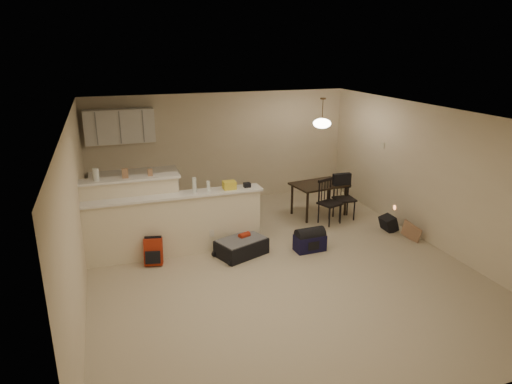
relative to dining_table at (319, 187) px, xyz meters
name	(u,v)px	position (x,y,z in m)	size (l,w,h in m)	color
room	(276,192)	(-1.71, -1.85, 0.64)	(7.00, 7.02, 2.50)	#C0B093
breakfast_bar	(160,221)	(-3.46, -0.87, -0.01)	(3.08, 0.58, 1.39)	beige
upper_cabinets	(120,126)	(-3.91, 1.47, 1.29)	(1.40, 0.34, 0.70)	white
kitchen_counter	(136,193)	(-3.71, 1.34, -0.16)	(1.80, 0.60, 0.90)	white
thermostat	(383,145)	(1.28, -0.30, 0.89)	(0.02, 0.12, 0.12)	beige
jar	(96,175)	(-4.42, -0.73, 0.88)	(0.10, 0.10, 0.20)	silver
cereal_box	(125,173)	(-3.96, -0.73, 0.86)	(0.10, 0.07, 0.16)	#9E7251
small_box	(150,172)	(-3.56, -0.73, 0.84)	(0.08, 0.06, 0.12)	#9E7251
bottle_a	(194,185)	(-2.85, -0.95, 0.61)	(0.07, 0.07, 0.26)	silver
bottle_b	(208,186)	(-2.61, -0.95, 0.57)	(0.06, 0.06, 0.18)	silver
bag_lump	(229,185)	(-2.23, -0.95, 0.55)	(0.22, 0.18, 0.14)	#9E7251
pouch	(247,185)	(-1.91, -0.95, 0.52)	(0.12, 0.10, 0.08)	#9E7251
dining_table	(319,187)	(0.00, 0.00, 0.00)	(1.22, 0.90, 0.70)	black
pendant_lamp	(322,123)	(0.00, 0.00, 1.38)	(0.36, 0.36, 0.62)	brown
dining_chair_near	(330,202)	(-0.01, -0.53, -0.16)	(0.40, 0.38, 0.92)	black
dining_chair_far	(344,198)	(0.40, -0.39, -0.15)	(0.40, 0.38, 0.92)	black
suitcase	(241,247)	(-2.15, -1.37, -0.47)	(0.83, 0.54, 0.28)	black
red_backpack	(153,252)	(-3.64, -1.24, -0.39)	(0.30, 0.19, 0.45)	#AA2A13
navy_duffel	(310,243)	(-0.95, -1.59, -0.47)	(0.54, 0.29, 0.29)	black
black_daypack	(389,223)	(0.93, -1.24, -0.47)	(0.32, 0.23, 0.28)	black
cardboard_sheet	(411,232)	(1.06, -1.77, -0.45)	(0.42, 0.02, 0.32)	#9E7251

